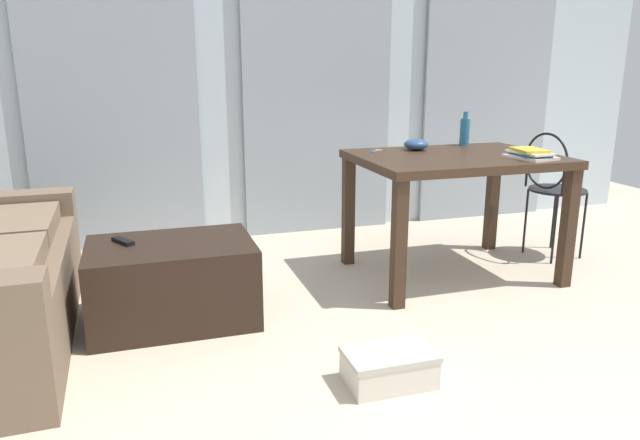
{
  "coord_description": "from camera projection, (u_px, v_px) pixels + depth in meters",
  "views": [
    {
      "loc": [
        -1.37,
        -1.32,
        1.3
      ],
      "look_at": [
        -0.37,
        1.84,
        0.42
      ],
      "focal_mm": 33.13,
      "sensor_mm": 36.0,
      "label": 1
    }
  ],
  "objects": [
    {
      "name": "book_stack",
      "position": [
        530.0,
        154.0,
        3.44
      ],
      "size": [
        0.25,
        0.3,
        0.06
      ],
      "color": "silver",
      "rests_on": "craft_table"
    },
    {
      "name": "bottle_near",
      "position": [
        465.0,
        131.0,
        3.97
      ],
      "size": [
        0.06,
        0.06,
        0.23
      ],
      "color": "teal",
      "rests_on": "craft_table"
    },
    {
      "name": "ground_plane",
      "position": [
        428.0,
        324.0,
        3.03
      ],
      "size": [
        7.57,
        7.57,
        0.0
      ],
      "primitive_type": "plane",
      "color": "beige"
    },
    {
      "name": "bowl",
      "position": [
        416.0,
        144.0,
        3.77
      ],
      "size": [
        0.15,
        0.15,
        0.07
      ],
      "primitive_type": "ellipsoid",
      "color": "#2D4C7A",
      "rests_on": "craft_table"
    },
    {
      "name": "craft_table",
      "position": [
        455.0,
        172.0,
        3.61
      ],
      "size": [
        1.19,
        0.89,
        0.76
      ],
      "color": "#382619",
      "rests_on": "ground"
    },
    {
      "name": "scissors",
      "position": [
        375.0,
        151.0,
        3.73
      ],
      "size": [
        0.11,
        0.1,
        0.0
      ],
      "color": "#9EA0A5",
      "rests_on": "craft_table"
    },
    {
      "name": "curtains",
      "position": [
        318.0,
        95.0,
        4.51
      ],
      "size": [
        4.15,
        0.03,
        2.14
      ],
      "color": "#99A3AD",
      "rests_on": "ground"
    },
    {
      "name": "coffee_table",
      "position": [
        173.0,
        282.0,
        3.04
      ],
      "size": [
        0.83,
        0.57,
        0.42
      ],
      "color": "black",
      "rests_on": "ground"
    },
    {
      "name": "shoebox",
      "position": [
        389.0,
        367.0,
        2.46
      ],
      "size": [
        0.37,
        0.23,
        0.15
      ],
      "color": "beige",
      "rests_on": "ground"
    },
    {
      "name": "wire_chair",
      "position": [
        552.0,
        180.0,
        3.97
      ],
      "size": [
        0.38,
        0.39,
        0.86
      ],
      "color": "black",
      "rests_on": "ground"
    },
    {
      "name": "wall_back",
      "position": [
        315.0,
        67.0,
        4.53
      ],
      "size": [
        5.84,
        0.1,
        2.56
      ],
      "primitive_type": "cube",
      "color": "silver",
      "rests_on": "ground"
    },
    {
      "name": "tv_remote_primary",
      "position": [
        123.0,
        241.0,
        2.99
      ],
      "size": [
        0.12,
        0.16,
        0.02
      ],
      "primitive_type": "cube",
      "rotation": [
        0.0,
        0.0,
        0.52
      ],
      "color": "black",
      "rests_on": "coffee_table"
    }
  ]
}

